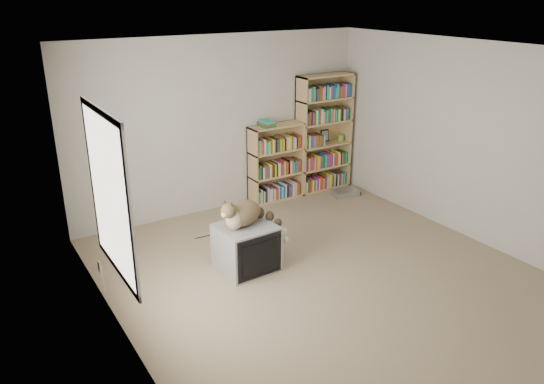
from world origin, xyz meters
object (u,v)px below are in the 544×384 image
cat (249,216)px  bookcase_short (275,165)px  bookcase_tall (323,136)px  dvd_player (345,193)px  crt_tv (246,247)px

cat → bookcase_short: bearing=29.2°
bookcase_tall → dvd_player: bearing=-77.1°
crt_tv → bookcase_short: bearing=46.5°
bookcase_short → dvd_player: 1.21m
crt_tv → cat: bearing=18.2°
dvd_player → cat: bearing=-144.2°
bookcase_short → dvd_player: bookcase_short is taller
crt_tv → bookcase_tall: bookcase_tall is taller
dvd_player → bookcase_tall: bearing=112.2°
bookcase_short → cat: bearing=-130.1°
crt_tv → dvd_player: (2.48, 1.23, -0.23)m
crt_tv → bookcase_tall: size_ratio=0.36×
crt_tv → dvd_player: size_ratio=1.67×
cat → bookcase_tall: (2.31, 1.69, 0.23)m
crt_tv → bookcase_short: size_ratio=0.56×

